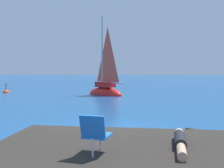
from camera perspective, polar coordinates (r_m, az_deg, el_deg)
name	(u,v)px	position (r m, az deg, el deg)	size (l,w,h in m)	color
ground_plane	(109,130)	(9.85, -0.71, -9.51)	(160.00, 160.00, 0.00)	navy
shore_ledge	(148,160)	(5.98, 7.54, -15.43)	(6.74, 3.77, 0.52)	#2D2823
boulder_seaward	(203,142)	(8.66, 18.47, -11.45)	(1.27, 1.02, 0.70)	#2C2C20
boulder_inland	(81,144)	(8.15, -6.40, -12.25)	(1.00, 0.80, 0.55)	black
sailboat_near	(105,90)	(22.61, -1.40, -1.29)	(3.53, 3.58, 7.13)	red
person_sunbather	(180,141)	(6.06, 14.06, -11.56)	(0.52, 1.75, 0.25)	black
beach_chair	(95,132)	(5.29, -3.53, -10.01)	(0.62, 0.70, 0.80)	blue
marker_buoy	(6,93)	(26.37, -21.24, -1.69)	(0.56, 0.56, 1.13)	#EA5114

